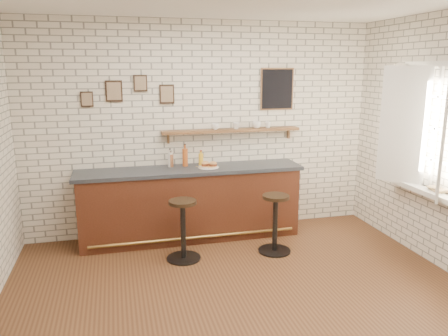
{
  "coord_description": "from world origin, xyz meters",
  "views": [
    {
      "loc": [
        -1.21,
        -4.06,
        2.36
      ],
      "look_at": [
        0.03,
        0.9,
        1.18
      ],
      "focal_mm": 35.0,
      "sensor_mm": 36.0,
      "label": 1
    }
  ],
  "objects_px": {
    "bar_counter": "(191,203)",
    "bar_stool_left": "(183,228)",
    "bar_stool_right": "(275,222)",
    "shelf_cup_c": "(257,125)",
    "shelf_cup_d": "(268,125)",
    "ciabatta_sandwich": "(209,164)",
    "bitters_bottle_white": "(170,159)",
    "condiment_bottle_yellow": "(201,159)",
    "bitters_bottle_brown": "(171,160)",
    "sandwich_plate": "(208,167)",
    "shelf_cup_b": "(236,126)",
    "book_upper": "(433,189)",
    "book_lower": "(431,190)",
    "bitters_bottle_amber": "(185,157)",
    "shelf_cup_a": "(215,126)"
  },
  "relations": [
    {
      "from": "bitters_bottle_brown",
      "to": "condiment_bottle_yellow",
      "type": "bearing_deg",
      "value": 0.0
    },
    {
      "from": "sandwich_plate",
      "to": "shelf_cup_d",
      "type": "bearing_deg",
      "value": 13.71
    },
    {
      "from": "bitters_bottle_white",
      "to": "shelf_cup_a",
      "type": "xyz_separation_m",
      "value": [
        0.65,
        0.06,
        0.43
      ]
    },
    {
      "from": "book_lower",
      "to": "condiment_bottle_yellow",
      "type": "bearing_deg",
      "value": 160.56
    },
    {
      "from": "ciabatta_sandwich",
      "to": "shelf_cup_c",
      "type": "bearing_deg",
      "value": 16.81
    },
    {
      "from": "sandwich_plate",
      "to": "shelf_cup_b",
      "type": "bearing_deg",
      "value": 26.48
    },
    {
      "from": "sandwich_plate",
      "to": "shelf_cup_b",
      "type": "relative_size",
      "value": 2.83
    },
    {
      "from": "sandwich_plate",
      "to": "bitters_bottle_brown",
      "type": "xyz_separation_m",
      "value": [
        -0.49,
        0.17,
        0.09
      ]
    },
    {
      "from": "shelf_cup_d",
      "to": "book_lower",
      "type": "height_order",
      "value": "shelf_cup_d"
    },
    {
      "from": "bitters_bottle_white",
      "to": "condiment_bottle_yellow",
      "type": "relative_size",
      "value": 1.21
    },
    {
      "from": "shelf_cup_b",
      "to": "book_upper",
      "type": "height_order",
      "value": "shelf_cup_b"
    },
    {
      "from": "bitters_bottle_white",
      "to": "shelf_cup_d",
      "type": "bearing_deg",
      "value": 2.23
    },
    {
      "from": "bar_stool_left",
      "to": "book_lower",
      "type": "distance_m",
      "value": 3.01
    },
    {
      "from": "condiment_bottle_yellow",
      "to": "book_upper",
      "type": "relative_size",
      "value": 0.89
    },
    {
      "from": "ciabatta_sandwich",
      "to": "bitters_bottle_white",
      "type": "relative_size",
      "value": 0.92
    },
    {
      "from": "bitters_bottle_amber",
      "to": "shelf_cup_d",
      "type": "xyz_separation_m",
      "value": [
        1.23,
        0.06,
        0.41
      ]
    },
    {
      "from": "bitters_bottle_white",
      "to": "book_upper",
      "type": "distance_m",
      "value": 3.35
    },
    {
      "from": "condiment_bottle_yellow",
      "to": "shelf_cup_c",
      "type": "bearing_deg",
      "value": 3.83
    },
    {
      "from": "bitters_bottle_brown",
      "to": "shelf_cup_a",
      "type": "xyz_separation_m",
      "value": [
        0.65,
        0.06,
        0.44
      ]
    },
    {
      "from": "bitters_bottle_amber",
      "to": "book_lower",
      "type": "bearing_deg",
      "value": -32.36
    },
    {
      "from": "shelf_cup_b",
      "to": "bar_counter",
      "type": "bearing_deg",
      "value": 126.68
    },
    {
      "from": "bitters_bottle_brown",
      "to": "shelf_cup_b",
      "type": "distance_m",
      "value": 1.05
    },
    {
      "from": "bar_counter",
      "to": "condiment_bottle_yellow",
      "type": "xyz_separation_m",
      "value": [
        0.18,
        0.14,
        0.59
      ]
    },
    {
      "from": "ciabatta_sandwich",
      "to": "condiment_bottle_yellow",
      "type": "bearing_deg",
      "value": 114.72
    },
    {
      "from": "bar_counter",
      "to": "bar_stool_left",
      "type": "relative_size",
      "value": 4.02
    },
    {
      "from": "book_upper",
      "to": "shelf_cup_d",
      "type": "bearing_deg",
      "value": 126.32
    },
    {
      "from": "bitters_bottle_brown",
      "to": "bar_stool_left",
      "type": "xyz_separation_m",
      "value": [
        0.03,
        -0.83,
        -0.69
      ]
    },
    {
      "from": "shelf_cup_a",
      "to": "book_upper",
      "type": "bearing_deg",
      "value": -59.25
    },
    {
      "from": "shelf_cup_a",
      "to": "bitters_bottle_brown",
      "type": "bearing_deg",
      "value": 164.2
    },
    {
      "from": "bitters_bottle_amber",
      "to": "book_upper",
      "type": "relative_size",
      "value": 1.31
    },
    {
      "from": "bitters_bottle_amber",
      "to": "shelf_cup_d",
      "type": "bearing_deg",
      "value": 2.61
    },
    {
      "from": "shelf_cup_b",
      "to": "shelf_cup_c",
      "type": "bearing_deg",
      "value": -69.15
    },
    {
      "from": "bar_stool_left",
      "to": "shelf_cup_c",
      "type": "bearing_deg",
      "value": 35.7
    },
    {
      "from": "sandwich_plate",
      "to": "shelf_cup_c",
      "type": "relative_size",
      "value": 2.19
    },
    {
      "from": "bitters_bottle_brown",
      "to": "shelf_cup_d",
      "type": "distance_m",
      "value": 1.5
    },
    {
      "from": "condiment_bottle_yellow",
      "to": "shelf_cup_c",
      "type": "xyz_separation_m",
      "value": [
        0.84,
        0.06,
        0.45
      ]
    },
    {
      "from": "bitters_bottle_brown",
      "to": "bar_stool_right",
      "type": "height_order",
      "value": "bitters_bottle_brown"
    },
    {
      "from": "bitters_bottle_brown",
      "to": "shelf_cup_c",
      "type": "relative_size",
      "value": 1.79
    },
    {
      "from": "bitters_bottle_amber",
      "to": "bitters_bottle_white",
      "type": "bearing_deg",
      "value": -180.0
    },
    {
      "from": "ciabatta_sandwich",
      "to": "bar_stool_right",
      "type": "xyz_separation_m",
      "value": [
        0.71,
        -0.72,
        -0.65
      ]
    },
    {
      "from": "bar_counter",
      "to": "bar_stool_left",
      "type": "xyz_separation_m",
      "value": [
        -0.22,
        -0.69,
        -0.09
      ]
    },
    {
      "from": "shelf_cup_a",
      "to": "book_upper",
      "type": "xyz_separation_m",
      "value": [
        2.22,
        -1.77,
        -0.58
      ]
    },
    {
      "from": "bar_stool_right",
      "to": "book_upper",
      "type": "distance_m",
      "value": 1.92
    },
    {
      "from": "condiment_bottle_yellow",
      "to": "book_lower",
      "type": "xyz_separation_m",
      "value": [
        2.44,
        -1.69,
        -0.16
      ]
    },
    {
      "from": "bar_stool_right",
      "to": "shelf_cup_c",
      "type": "relative_size",
      "value": 6.02
    },
    {
      "from": "bar_stool_left",
      "to": "book_upper",
      "type": "distance_m",
      "value": 3.02
    },
    {
      "from": "shelf_cup_b",
      "to": "bitters_bottle_white",
      "type": "bearing_deg",
      "value": 114.18
    },
    {
      "from": "ciabatta_sandwich",
      "to": "shelf_cup_d",
      "type": "bearing_deg",
      "value": 13.85
    },
    {
      "from": "shelf_cup_d",
      "to": "ciabatta_sandwich",
      "type": "bearing_deg",
      "value": -164.13
    },
    {
      "from": "book_upper",
      "to": "bar_stool_right",
      "type": "bearing_deg",
      "value": 150.82
    }
  ]
}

